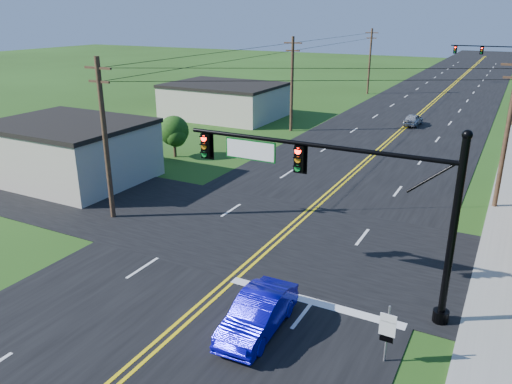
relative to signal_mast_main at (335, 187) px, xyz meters
The scene contains 15 objects.
ground 10.27m from the signal_mast_main, 118.47° to the right, with size 260.00×260.00×0.00m, color #213F12.
road_main 42.49m from the signal_mast_main, 95.90° to the left, with size 16.00×220.00×0.04m, color black.
road_cross 7.56m from the signal_mast_main, 137.32° to the left, with size 70.00×10.00×0.04m, color black.
signal_mast_main is the anchor object (origin of this frame).
signal_mast_far 72.00m from the signal_mast_main, 89.92° to the left, with size 10.98×0.60×7.48m.
cream_bldg_near 22.33m from the signal_mast_main, 164.29° to the left, with size 10.20×8.20×4.10m.
cream_bldg_far 38.12m from the signal_mast_main, 127.88° to the left, with size 12.20×9.20×3.70m.
utility_pole_left_a 13.98m from the signal_mast_main, behind, with size 1.80×0.28×9.00m.
utility_pole_left_b 30.34m from the signal_mast_main, 117.14° to the left, with size 1.80×0.28×9.00m.
utility_pole_left_c 55.74m from the signal_mast_main, 104.37° to the left, with size 1.80×0.28×9.00m.
utility_pole_right_a 15.03m from the signal_mast_main, 68.69° to the left, with size 1.80×0.28×9.00m.
tree_left 23.22m from the signal_mast_main, 142.64° to the left, with size 2.40×2.40×3.37m.
blue_car 5.69m from the signal_mast_main, 110.63° to the right, with size 1.52×4.37×1.44m, color #0C08AE.
distant_car 35.59m from the signal_mast_main, 95.92° to the left, with size 1.42×3.54×1.21m, color #A4A3A8.
route_sign 5.74m from the signal_mast_main, 46.25° to the right, with size 0.55×0.08×2.18m.
Camera 1 is at (10.16, -9.60, 11.15)m, focal length 35.00 mm.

